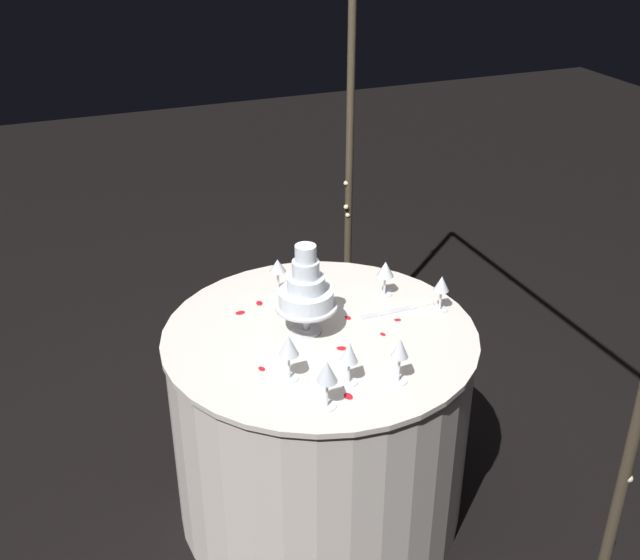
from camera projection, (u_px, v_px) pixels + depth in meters
ground_plane at (320, 500)px, 3.13m from camera, size 12.00×12.00×0.00m
decorative_arch at (467, 116)px, 2.58m from camera, size 1.99×0.06×2.39m
main_table at (320, 421)px, 2.94m from camera, size 1.13×1.13×0.80m
tiered_cake at (306, 290)px, 2.68m from camera, size 0.22×0.22×0.34m
wine_glass_0 at (327, 373)px, 2.31m from camera, size 0.06×0.06×0.17m
wine_glass_1 at (385, 271)px, 2.94m from camera, size 0.07×0.07×0.14m
wine_glass_2 at (278, 268)px, 2.95m from camera, size 0.06×0.06×0.15m
wine_glass_3 at (441, 286)px, 2.84m from camera, size 0.06×0.06×0.14m
wine_glass_4 at (289, 347)px, 2.44m from camera, size 0.07×0.07×0.16m
wine_glass_5 at (349, 354)px, 2.43m from camera, size 0.06×0.06×0.15m
wine_glass_6 at (400, 351)px, 2.43m from camera, size 0.06×0.06×0.16m
cake_knife at (403, 309)px, 2.89m from camera, size 0.03×0.30×0.01m
rose_petal_0 at (342, 348)px, 2.65m from camera, size 0.04×0.04×0.00m
rose_petal_1 at (321, 294)px, 2.99m from camera, size 0.03×0.03×0.00m
rose_petal_2 at (383, 334)px, 2.73m from camera, size 0.03×0.02×0.00m
rose_petal_3 at (397, 320)px, 2.82m from camera, size 0.02×0.03×0.00m
rose_petal_4 at (348, 396)px, 2.41m from camera, size 0.04×0.03×0.00m
rose_petal_5 at (304, 281)px, 3.09m from camera, size 0.04×0.03×0.00m
rose_petal_6 at (262, 369)px, 2.55m from camera, size 0.03×0.03×0.00m
rose_petal_7 at (259, 303)px, 2.93m from camera, size 0.04×0.03×0.00m
rose_petal_8 at (348, 318)px, 2.84m from camera, size 0.03×0.02×0.00m
rose_petal_9 at (240, 313)px, 2.87m from camera, size 0.03×0.04×0.00m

